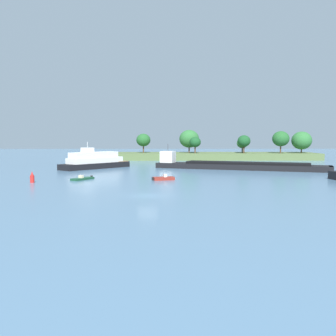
% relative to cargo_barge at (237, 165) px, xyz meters
% --- Properties ---
extents(ground_plane, '(400.00, 400.00, 0.00)m').
position_rel_cargo_barge_xyz_m(ground_plane, '(-19.30, -41.14, -0.92)').
color(ground_plane, slate).
extents(treeline_island, '(68.10, 16.52, 9.96)m').
position_rel_cargo_barge_xyz_m(treeline_island, '(2.29, 40.66, 1.71)').
color(treeline_island, '#566B3D').
rests_on(treeline_island, ground).
extents(cargo_barge, '(39.79, 19.25, 5.83)m').
position_rel_cargo_barge_xyz_m(cargo_barge, '(0.00, 0.00, 0.00)').
color(cargo_barge, black).
rests_on(cargo_barge, ground).
extents(small_motorboat, '(4.07, 2.63, 1.05)m').
position_rel_cargo_barge_xyz_m(small_motorboat, '(-17.20, -22.85, -0.61)').
color(small_motorboat, maroon).
rests_on(small_motorboat, ground).
extents(white_riverboat, '(15.67, 16.80, 6.44)m').
position_rel_cargo_barge_xyz_m(white_riverboat, '(-33.69, 3.03, 0.81)').
color(white_riverboat, black).
rests_on(white_riverboat, ground).
extents(fishing_skiff, '(3.71, 4.69, 0.85)m').
position_rel_cargo_barge_xyz_m(fishing_skiff, '(-31.58, -22.14, -0.71)').
color(fishing_skiff, '#19472D').
rests_on(fishing_skiff, ground).
extents(channel_buoy_red, '(0.70, 0.70, 1.90)m').
position_rel_cargo_barge_xyz_m(channel_buoy_red, '(-39.03, -26.47, -0.11)').
color(channel_buoy_red, red).
rests_on(channel_buoy_red, ground).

